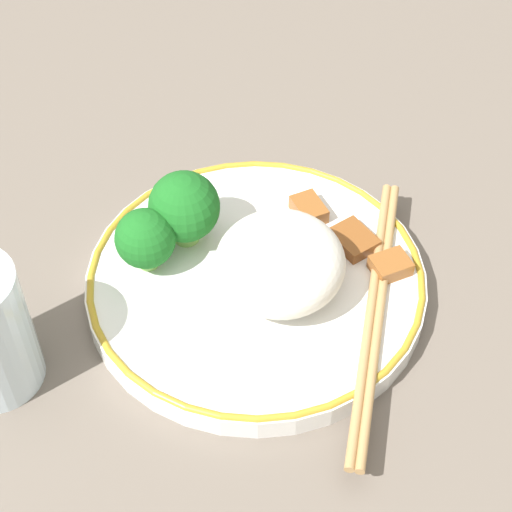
{
  "coord_description": "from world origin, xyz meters",
  "views": [
    {
      "loc": [
        -0.15,
        -0.35,
        0.47
      ],
      "look_at": [
        0.0,
        0.0,
        0.04
      ],
      "focal_mm": 60.0,
      "sensor_mm": 36.0,
      "label": 1
    }
  ],
  "objects_px": {
    "broccoli_back_center": "(145,239)",
    "chopsticks": "(375,310)",
    "plate": "(256,281)",
    "broccoli_back_left": "(184,207)"
  },
  "relations": [
    {
      "from": "plate",
      "to": "broccoli_back_left",
      "type": "xyz_separation_m",
      "value": [
        -0.03,
        0.05,
        0.04
      ]
    },
    {
      "from": "broccoli_back_left",
      "to": "broccoli_back_center",
      "type": "relative_size",
      "value": 1.21
    },
    {
      "from": "broccoli_back_center",
      "to": "chopsticks",
      "type": "bearing_deg",
      "value": -38.71
    },
    {
      "from": "plate",
      "to": "broccoli_back_center",
      "type": "bearing_deg",
      "value": 149.29
    },
    {
      "from": "broccoli_back_left",
      "to": "chopsticks",
      "type": "height_order",
      "value": "broccoli_back_left"
    },
    {
      "from": "broccoli_back_left",
      "to": "broccoli_back_center",
      "type": "height_order",
      "value": "broccoli_back_left"
    },
    {
      "from": "broccoli_back_left",
      "to": "broccoli_back_center",
      "type": "xyz_separation_m",
      "value": [
        -0.03,
        -0.01,
        -0.01
      ]
    },
    {
      "from": "plate",
      "to": "broccoli_back_center",
      "type": "distance_m",
      "value": 0.08
    },
    {
      "from": "broccoli_back_left",
      "to": "chopsticks",
      "type": "bearing_deg",
      "value": -50.93
    },
    {
      "from": "plate",
      "to": "broccoli_back_center",
      "type": "xyz_separation_m",
      "value": [
        -0.07,
        0.04,
        0.03
      ]
    }
  ]
}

